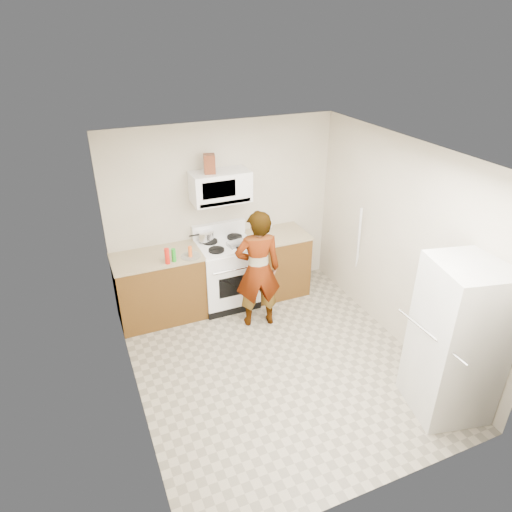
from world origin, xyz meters
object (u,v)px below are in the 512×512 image
fridge (457,340)px  kettle (265,225)px  microwave (220,187)px  gas_range (227,272)px  person (258,270)px  saucepan (206,236)px

fridge → kettle: size_ratio=10.04×
microwave → fridge: microwave is taller
microwave → kettle: microwave is taller
gas_range → microwave: bearing=90.0°
gas_range → fridge: 3.11m
person → fridge: (1.22, -2.12, 0.04)m
fridge → saucepan: (-1.64, 2.91, 0.16)m
gas_range → person: size_ratio=0.70×
saucepan → gas_range: bearing=-39.1°
microwave → kettle: bearing=5.9°
microwave → kettle: (0.67, 0.07, -0.68)m
gas_range → person: (0.21, -0.62, 0.32)m
person → fridge: 2.44m
microwave → person: size_ratio=0.47×
gas_range → kettle: gas_range is taller
microwave → saucepan: size_ratio=3.55×
microwave → saucepan: microwave is taller
person → saucepan: size_ratio=7.51×
microwave → gas_range: bearing=-90.0°
kettle → saucepan: (-0.88, -0.02, -0.01)m
gas_range → saucepan: (-0.22, 0.18, 0.53)m
gas_range → kettle: 0.88m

